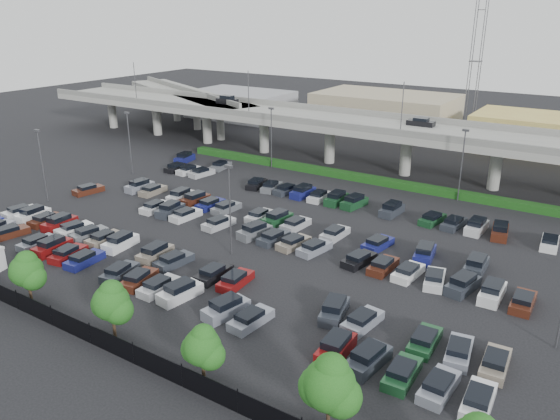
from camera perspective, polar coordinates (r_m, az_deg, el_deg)
name	(u,v)px	position (r m, az deg, el deg)	size (l,w,h in m)	color
ground	(271,231)	(67.27, -0.91, -2.22)	(280.00, 280.00, 0.00)	black
overpass	(377,130)	(92.53, 10.14, 8.28)	(150.00, 13.00, 15.80)	gray
on_ramp	(187,96)	(129.75, -9.71, 11.66)	(50.93, 30.13, 8.80)	gray
hedge	(359,177)	(87.75, 8.21, 3.40)	(66.00, 1.60, 1.10)	#153F12
fence	(82,330)	(48.77, -19.99, -11.73)	(70.00, 0.10, 2.00)	black
tree_row	(99,297)	(47.70, -18.41, -8.65)	(65.07, 3.66, 5.94)	#332316
parked_cars	(249,235)	(64.60, -3.27, -2.64)	(62.84, 41.67, 1.67)	navy
light_poles	(253,173)	(68.96, -2.87, 3.83)	(66.90, 48.38, 10.30)	#4A494E
distant_buildings	(496,126)	(117.64, 21.61, 8.12)	(138.00, 24.00, 9.00)	gray
comm_tower	(476,58)	(129.66, 19.80, 14.69)	(2.40, 2.40, 30.00)	#4A494E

